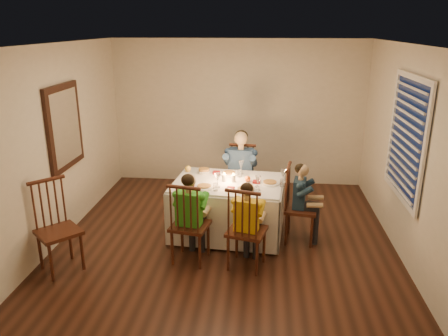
# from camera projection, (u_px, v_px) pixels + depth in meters

# --- Properties ---
(ground) EXTENTS (5.00, 5.00, 0.00)m
(ground) POSITION_uv_depth(u_px,v_px,m) (225.00, 244.00, 5.90)
(ground) COLOR black
(ground) RESTS_ON ground
(wall_left) EXTENTS (0.02, 5.00, 2.60)m
(wall_left) POSITION_uv_depth(u_px,v_px,m) (54.00, 147.00, 5.69)
(wall_left) COLOR beige
(wall_left) RESTS_ON ground
(wall_right) EXTENTS (0.02, 5.00, 2.60)m
(wall_right) POSITION_uv_depth(u_px,v_px,m) (410.00, 156.00, 5.29)
(wall_right) COLOR beige
(wall_right) RESTS_ON ground
(wall_back) EXTENTS (4.50, 0.02, 2.60)m
(wall_back) POSITION_uv_depth(u_px,v_px,m) (238.00, 113.00, 7.85)
(wall_back) COLOR beige
(wall_back) RESTS_ON ground
(ceiling) EXTENTS (5.00, 5.00, 0.00)m
(ceiling) POSITION_uv_depth(u_px,v_px,m) (225.00, 44.00, 5.08)
(ceiling) COLOR white
(ceiling) RESTS_ON wall_back
(dining_table) EXTENTS (1.59, 1.21, 0.75)m
(dining_table) POSITION_uv_depth(u_px,v_px,m) (228.00, 197.00, 6.02)
(dining_table) COLOR silver
(dining_table) RESTS_ON ground
(chair_adult) EXTENTS (0.47, 0.45, 1.07)m
(chair_adult) POSITION_uv_depth(u_px,v_px,m) (240.00, 212.00, 6.91)
(chair_adult) COLOR #34130E
(chair_adult) RESTS_ON ground
(chair_near_left) EXTENTS (0.51, 0.49, 1.07)m
(chair_near_left) POSITION_uv_depth(u_px,v_px,m) (191.00, 260.00, 5.50)
(chair_near_left) COLOR #34130E
(chair_near_left) RESTS_ON ground
(chair_near_right) EXTENTS (0.53, 0.51, 1.07)m
(chair_near_right) POSITION_uv_depth(u_px,v_px,m) (246.00, 266.00, 5.36)
(chair_near_right) COLOR #34130E
(chair_near_right) RESTS_ON ground
(chair_end) EXTENTS (0.48, 0.49, 1.07)m
(chair_end) POSITION_uv_depth(u_px,v_px,m) (299.00, 240.00, 6.00)
(chair_end) COLOR #34130E
(chair_end) RESTS_ON ground
(chair_extra) EXTENTS (0.63, 0.63, 1.12)m
(chair_extra) POSITION_uv_depth(u_px,v_px,m) (63.00, 269.00, 5.29)
(chair_extra) COLOR #34130E
(chair_extra) RESTS_ON ground
(adult) EXTENTS (0.53, 0.49, 1.31)m
(adult) POSITION_uv_depth(u_px,v_px,m) (240.00, 212.00, 6.91)
(adult) COLOR navy
(adult) RESTS_ON ground
(child_green) EXTENTS (0.46, 0.44, 1.15)m
(child_green) POSITION_uv_depth(u_px,v_px,m) (191.00, 260.00, 5.50)
(child_green) COLOR green
(child_green) RESTS_ON ground
(child_yellow) EXTENTS (0.44, 0.42, 1.10)m
(child_yellow) POSITION_uv_depth(u_px,v_px,m) (246.00, 266.00, 5.36)
(child_yellow) COLOR yellow
(child_yellow) RESTS_ON ground
(child_teal) EXTENTS (0.39, 0.42, 1.10)m
(child_teal) POSITION_uv_depth(u_px,v_px,m) (299.00, 240.00, 6.00)
(child_teal) COLOR #1A2F41
(child_teal) RESTS_ON ground
(setting_adult) EXTENTS (0.28, 0.28, 0.02)m
(setting_adult) POSITION_uv_depth(u_px,v_px,m) (229.00, 174.00, 6.24)
(setting_adult) COLOR white
(setting_adult) RESTS_ON dining_table
(setting_green) EXTENTS (0.28, 0.28, 0.02)m
(setting_green) POSITION_uv_depth(u_px,v_px,m) (204.00, 187.00, 5.73)
(setting_green) COLOR white
(setting_green) RESTS_ON dining_table
(setting_yellow) EXTENTS (0.28, 0.28, 0.02)m
(setting_yellow) POSITION_uv_depth(u_px,v_px,m) (244.00, 190.00, 5.63)
(setting_yellow) COLOR white
(setting_yellow) RESTS_ON dining_table
(setting_teal) EXTENTS (0.28, 0.28, 0.02)m
(setting_teal) POSITION_uv_depth(u_px,v_px,m) (270.00, 183.00, 5.87)
(setting_teal) COLOR white
(setting_teal) RESTS_ON dining_table
(candle_left) EXTENTS (0.06, 0.06, 0.10)m
(candle_left) POSITION_uv_depth(u_px,v_px,m) (224.00, 178.00, 5.95)
(candle_left) COLOR white
(candle_left) RESTS_ON dining_table
(candle_right) EXTENTS (0.06, 0.06, 0.10)m
(candle_right) POSITION_uv_depth(u_px,v_px,m) (233.00, 178.00, 5.92)
(candle_right) COLOR white
(candle_right) RESTS_ON dining_table
(squash) EXTENTS (0.09, 0.09, 0.09)m
(squash) POSITION_uv_depth(u_px,v_px,m) (188.00, 169.00, 6.34)
(squash) COLOR yellow
(squash) RESTS_ON dining_table
(orange_fruit) EXTENTS (0.08, 0.08, 0.08)m
(orange_fruit) POSITION_uv_depth(u_px,v_px,m) (248.00, 179.00, 5.94)
(orange_fruit) COLOR orange
(orange_fruit) RESTS_ON dining_table
(serving_bowl) EXTENTS (0.21, 0.21, 0.05)m
(serving_bowl) POSITION_uv_depth(u_px,v_px,m) (204.00, 172.00, 6.28)
(serving_bowl) COLOR white
(serving_bowl) RESTS_ON dining_table
(wall_mirror) EXTENTS (0.06, 0.95, 1.15)m
(wall_mirror) POSITION_uv_depth(u_px,v_px,m) (65.00, 127.00, 5.91)
(wall_mirror) COLOR black
(wall_mirror) RESTS_ON wall_left
(window_blinds) EXTENTS (0.07, 1.34, 1.54)m
(window_blinds) POSITION_uv_depth(u_px,v_px,m) (406.00, 138.00, 5.32)
(window_blinds) COLOR #0D1837
(window_blinds) RESTS_ON wall_right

